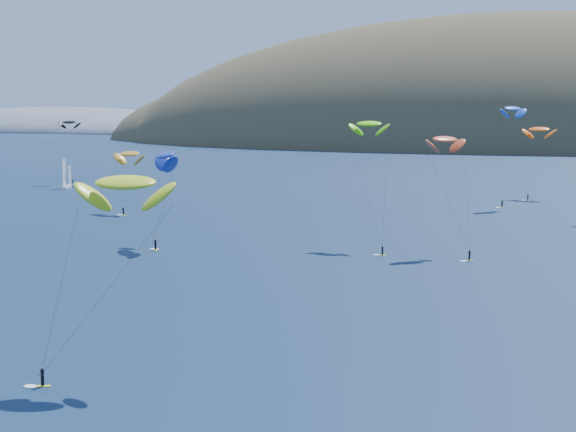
# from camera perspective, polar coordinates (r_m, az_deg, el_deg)

# --- Properties ---
(island) EXTENTS (730.00, 300.00, 210.00)m
(island) POSITION_cam_1_polar(r_m,az_deg,el_deg) (605.82, 17.21, 3.91)
(island) COLOR #3D3526
(island) RESTS_ON ground
(headland) EXTENTS (460.00, 250.00, 60.00)m
(headland) POSITION_cam_1_polar(r_m,az_deg,el_deg) (927.88, -14.43, 5.70)
(headland) COLOR slate
(headland) RESTS_ON ground
(sailboat) EXTENTS (9.11, 7.92, 10.94)m
(sailboat) POSITION_cam_1_polar(r_m,az_deg,el_deg) (271.84, -15.48, 2.11)
(sailboat) COLOR silver
(sailboat) RESTS_ON ground
(kitesurfer_1) EXTENTS (10.27, 10.36, 17.37)m
(kitesurfer_1) POSITION_cam_1_polar(r_m,az_deg,el_deg) (205.64, -11.20, 4.35)
(kitesurfer_1) COLOR #D6E619
(kitesurfer_1) RESTS_ON ground
(kitesurfer_2) EXTENTS (11.54, 10.75, 21.70)m
(kitesurfer_2) POSITION_cam_1_polar(r_m,az_deg,el_deg) (80.23, -11.50, 2.33)
(kitesurfer_2) COLOR #D6E619
(kitesurfer_2) RESTS_ON ground
(kitesurfer_3) EXTENTS (9.56, 13.98, 25.34)m
(kitesurfer_3) POSITION_cam_1_polar(r_m,az_deg,el_deg) (155.02, 5.80, 6.53)
(kitesurfer_3) COLOR #D6E619
(kitesurfer_3) RESTS_ON ground
(kitesurfer_4) EXTENTS (8.78, 9.16, 28.42)m
(kitesurfer_4) POSITION_cam_1_polar(r_m,az_deg,el_deg) (221.12, 15.70, 7.35)
(kitesurfer_4) COLOR #D6E619
(kitesurfer_4) RESTS_ON ground
(kitesurfer_9) EXTENTS (10.35, 12.50, 22.88)m
(kitesurfer_9) POSITION_cam_1_polar(r_m,az_deg,el_deg) (148.21, 11.13, 5.36)
(kitesurfer_9) COLOR #D6E619
(kitesurfer_9) RESTS_ON ground
(kitesurfer_10) EXTENTS (10.52, 13.20, 20.39)m
(kitesurfer_10) POSITION_cam_1_polar(r_m,az_deg,el_deg) (154.84, -8.65, 4.32)
(kitesurfer_10) COLOR #D6E619
(kitesurfer_10) RESTS_ON ground
(kitesurfer_11) EXTENTS (10.09, 13.29, 22.55)m
(kitesurfer_11) POSITION_cam_1_polar(r_m,az_deg,el_deg) (245.57, 17.43, 5.90)
(kitesurfer_11) COLOR #D6E619
(kitesurfer_11) RESTS_ON ground
(kitesurfer_12) EXTENTS (7.95, 6.86, 23.18)m
(kitesurfer_12) POSITION_cam_1_polar(r_m,az_deg,el_deg) (286.77, -15.27, 6.44)
(kitesurfer_12) COLOR #D6E619
(kitesurfer_12) RESTS_ON ground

